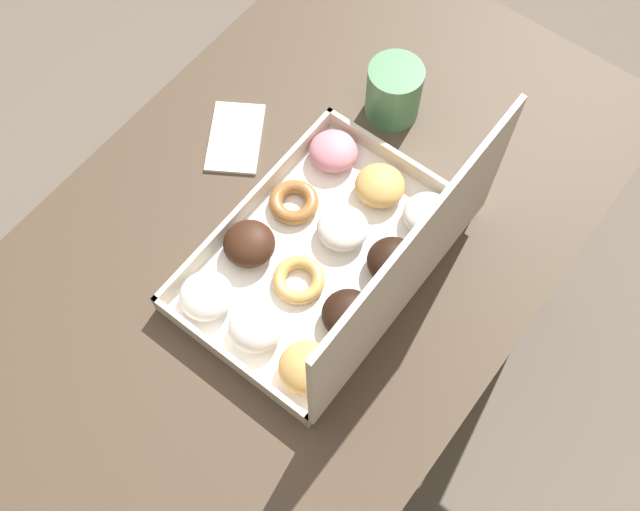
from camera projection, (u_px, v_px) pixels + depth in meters
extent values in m
plane|color=#6B6054|center=(305.00, 376.00, 1.81)|extent=(8.00, 8.00, 0.00)
cube|color=#4C3D2D|center=(297.00, 242.00, 1.16)|extent=(1.19, 0.71, 0.03)
cylinder|color=#4C3D2D|center=(343.00, 76.00, 1.76)|extent=(0.06, 0.06, 0.71)
cylinder|color=#4C3D2D|center=(573.00, 217.00, 1.60)|extent=(0.06, 0.06, 0.71)
cube|color=white|center=(320.00, 260.00, 1.12)|extent=(0.42, 0.28, 0.01)
cube|color=beige|center=(248.00, 204.00, 1.14)|extent=(0.42, 0.01, 0.04)
cube|color=beige|center=(396.00, 307.00, 1.07)|extent=(0.42, 0.01, 0.04)
cube|color=beige|center=(399.00, 161.00, 1.17)|extent=(0.01, 0.28, 0.04)
cube|color=beige|center=(230.00, 359.00, 1.03)|extent=(0.01, 0.28, 0.04)
cube|color=beige|center=(413.00, 267.00, 0.93)|extent=(0.42, 0.01, 0.26)
ellipsoid|color=pink|center=(333.00, 151.00, 1.18)|extent=(0.08, 0.08, 0.04)
torus|color=#9E6633|center=(294.00, 202.00, 1.15)|extent=(0.08, 0.08, 0.02)
ellipsoid|color=#381E11|center=(249.00, 244.00, 1.11)|extent=(0.08, 0.08, 0.05)
ellipsoid|color=white|center=(206.00, 296.00, 1.07)|extent=(0.08, 0.08, 0.04)
ellipsoid|color=tan|center=(380.00, 186.00, 1.15)|extent=(0.08, 0.08, 0.04)
ellipsoid|color=white|center=(343.00, 228.00, 1.12)|extent=(0.08, 0.08, 0.04)
torus|color=tan|center=(299.00, 280.00, 1.10)|extent=(0.08, 0.08, 0.02)
ellipsoid|color=white|center=(256.00, 327.00, 1.05)|extent=(0.08, 0.08, 0.04)
ellipsoid|color=white|center=(429.00, 215.00, 1.13)|extent=(0.08, 0.08, 0.04)
ellipsoid|color=black|center=(393.00, 261.00, 1.09)|extent=(0.08, 0.08, 0.04)
ellipsoid|color=black|center=(349.00, 314.00, 1.06)|extent=(0.08, 0.08, 0.04)
ellipsoid|color=tan|center=(306.00, 368.00, 1.03)|extent=(0.08, 0.08, 0.04)
cylinder|color=#4C8456|center=(394.00, 92.00, 1.20)|extent=(0.09, 0.09, 0.10)
cylinder|color=black|center=(396.00, 73.00, 1.15)|extent=(0.07, 0.07, 0.01)
cube|color=white|center=(235.00, 137.00, 1.22)|extent=(0.16, 0.14, 0.01)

